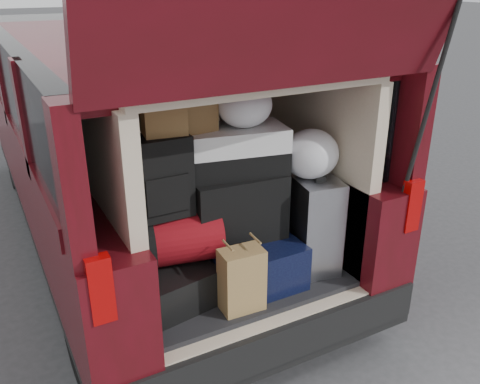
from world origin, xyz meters
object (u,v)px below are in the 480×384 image
object	(u,v)px
backpack	(161,177)
navy_hardshell	(247,256)
red_duffel	(180,237)
black_soft_case	(236,205)
silver_roller	(312,222)
black_hardshell	(168,278)
twotone_duffel	(233,150)
kraft_bag	(242,280)

from	to	relation	value
backpack	navy_hardshell	bearing A→B (deg)	-5.11
red_duffel	black_soft_case	world-z (taller)	black_soft_case
navy_hardshell	silver_roller	bearing A→B (deg)	-9.59
silver_roller	backpack	size ratio (longest dim) A/B	1.35
black_hardshell	backpack	bearing A→B (deg)	130.94
navy_hardshell	twotone_duffel	size ratio (longest dim) A/B	1.06
black_hardshell	backpack	world-z (taller)	backpack
navy_hardshell	red_duffel	distance (m)	0.46
silver_roller	backpack	bearing A→B (deg)	-176.70
backpack	twotone_duffel	size ratio (longest dim) A/B	0.75
black_hardshell	black_soft_case	bearing A→B (deg)	-8.89
red_duffel	twotone_duffel	world-z (taller)	twotone_duffel
red_duffel	black_soft_case	distance (m)	0.37
black_soft_case	twotone_duffel	distance (m)	0.32
navy_hardshell	silver_roller	distance (m)	0.44
red_duffel	backpack	distance (m)	0.36
kraft_bag	backpack	size ratio (longest dim) A/B	0.82
navy_hardshell	black_soft_case	world-z (taller)	black_soft_case
black_hardshell	navy_hardshell	world-z (taller)	navy_hardshell
black_soft_case	backpack	distance (m)	0.50
twotone_duffel	backpack	bearing A→B (deg)	-164.81
black_hardshell	black_soft_case	world-z (taller)	black_soft_case
black_soft_case	navy_hardshell	bearing A→B (deg)	-39.62
twotone_duffel	silver_roller	bearing A→B (deg)	-7.66
navy_hardshell	silver_roller	xyz separation A→B (m)	(0.40, -0.07, 0.16)
black_hardshell	backpack	distance (m)	0.60
silver_roller	backpack	xyz separation A→B (m)	(-0.88, 0.11, 0.42)
silver_roller	black_soft_case	size ratio (longest dim) A/B	1.10
silver_roller	red_duffel	size ratio (longest dim) A/B	1.34
navy_hardshell	backpack	distance (m)	0.75
black_hardshell	navy_hardshell	bearing A→B (deg)	-14.42
red_duffel	backpack	size ratio (longest dim) A/B	1.01
backpack	twotone_duffel	world-z (taller)	backpack
black_hardshell	twotone_duffel	xyz separation A→B (m)	(0.43, 0.04, 0.66)
silver_roller	black_soft_case	bearing A→B (deg)	176.20
backpack	kraft_bag	bearing A→B (deg)	-45.46
black_hardshell	silver_roller	distance (m)	0.91
black_hardshell	twotone_duffel	world-z (taller)	twotone_duffel
black_soft_case	backpack	bearing A→B (deg)	-175.02
silver_roller	kraft_bag	xyz separation A→B (m)	(-0.58, -0.20, -0.11)
red_duffel	twotone_duffel	size ratio (longest dim) A/B	0.76
navy_hardshell	backpack	bearing A→B (deg)	175.13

